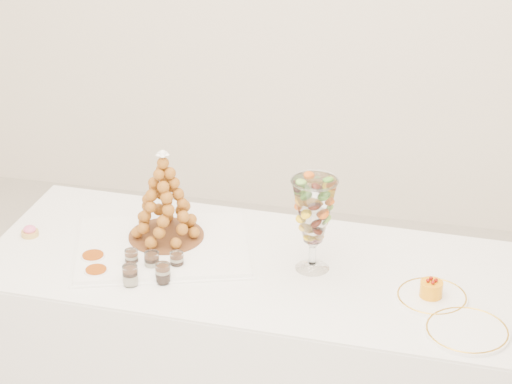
# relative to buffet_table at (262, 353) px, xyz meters

# --- Properties ---
(buffet_table) EXTENTS (2.00, 0.86, 0.75)m
(buffet_table) POSITION_rel_buffet_table_xyz_m (0.00, 0.00, 0.00)
(buffet_table) COLOR white
(buffet_table) RESTS_ON ground
(lace_tray) EXTENTS (0.72, 0.62, 0.02)m
(lace_tray) POSITION_rel_buffet_table_xyz_m (-0.37, 0.02, 0.39)
(lace_tray) COLOR white
(lace_tray) RESTS_ON buffet_table
(macaron_vase) EXTENTS (0.16, 0.16, 0.34)m
(macaron_vase) POSITION_rel_buffet_table_xyz_m (0.18, 0.02, 0.60)
(macaron_vase) COLOR white
(macaron_vase) RESTS_ON buffet_table
(cake_plate) EXTENTS (0.24, 0.24, 0.01)m
(cake_plate) POSITION_rel_buffet_table_xyz_m (0.60, -0.08, 0.38)
(cake_plate) COLOR white
(cake_plate) RESTS_ON buffet_table
(spare_plate) EXTENTS (0.27, 0.27, 0.01)m
(spare_plate) POSITION_rel_buffet_table_xyz_m (0.72, -0.26, 0.38)
(spare_plate) COLOR white
(spare_plate) RESTS_ON buffet_table
(pink_tart) EXTENTS (0.06, 0.06, 0.04)m
(pink_tart) POSITION_rel_buffet_table_xyz_m (-0.88, 0.01, 0.39)
(pink_tart) COLOR tan
(pink_tart) RESTS_ON buffet_table
(verrine_a) EXTENTS (0.05, 0.05, 0.06)m
(verrine_a) POSITION_rel_buffet_table_xyz_m (-0.44, -0.11, 0.41)
(verrine_a) COLOR white
(verrine_a) RESTS_ON buffet_table
(verrine_b) EXTENTS (0.06, 0.06, 0.07)m
(verrine_b) POSITION_rel_buffet_table_xyz_m (-0.36, -0.12, 0.41)
(verrine_b) COLOR white
(verrine_b) RESTS_ON buffet_table
(verrine_c) EXTENTS (0.05, 0.05, 0.06)m
(verrine_c) POSITION_rel_buffet_table_xyz_m (-0.28, -0.09, 0.41)
(verrine_c) COLOR white
(verrine_c) RESTS_ON buffet_table
(verrine_d) EXTENTS (0.06, 0.06, 0.07)m
(verrine_d) POSITION_rel_buffet_table_xyz_m (-0.41, -0.23, 0.41)
(verrine_d) COLOR white
(verrine_d) RESTS_ON buffet_table
(verrine_e) EXTENTS (0.06, 0.06, 0.07)m
(verrine_e) POSITION_rel_buffet_table_xyz_m (-0.30, -0.19, 0.41)
(verrine_e) COLOR white
(verrine_e) RESTS_ON buffet_table
(ramekin_back) EXTENTS (0.08, 0.08, 0.03)m
(ramekin_back) POSITION_rel_buffet_table_xyz_m (-0.58, -0.11, 0.39)
(ramekin_back) COLOR white
(ramekin_back) RESTS_ON buffet_table
(ramekin_front) EXTENTS (0.08, 0.08, 0.03)m
(ramekin_front) POSITION_rel_buffet_table_xyz_m (-0.54, -0.20, 0.39)
(ramekin_front) COLOR white
(ramekin_front) RESTS_ON buffet_table
(croquembouche) EXTENTS (0.28, 0.28, 0.34)m
(croquembouche) POSITION_rel_buffet_table_xyz_m (-0.38, 0.09, 0.56)
(croquembouche) COLOR brown
(croquembouche) RESTS_ON lace_tray
(mousse_cake) EXTENTS (0.08, 0.08, 0.07)m
(mousse_cake) POSITION_rel_buffet_table_xyz_m (0.59, -0.09, 0.41)
(mousse_cake) COLOR orange
(mousse_cake) RESTS_ON cake_plate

